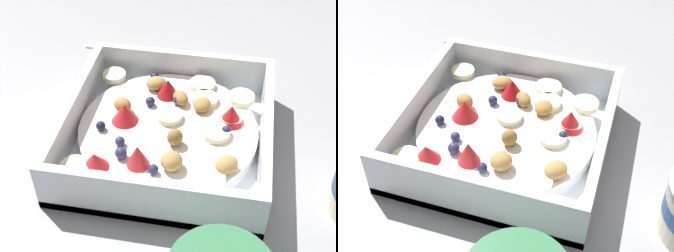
# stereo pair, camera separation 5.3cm
# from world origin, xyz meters

# --- Properties ---
(ground_plane) EXTENTS (2.40, 2.40, 0.00)m
(ground_plane) POSITION_xyz_m (0.00, 0.00, 0.00)
(ground_plane) COLOR #9E9EA3
(fruit_bowl) EXTENTS (0.23, 0.23, 0.06)m
(fruit_bowl) POSITION_xyz_m (-0.02, 0.01, 0.02)
(fruit_bowl) COLOR white
(fruit_bowl) RESTS_ON ground
(spoon) EXTENTS (0.03, 0.17, 0.01)m
(spoon) POSITION_xyz_m (-0.20, -0.02, 0.00)
(spoon) COLOR silver
(spoon) RESTS_ON ground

